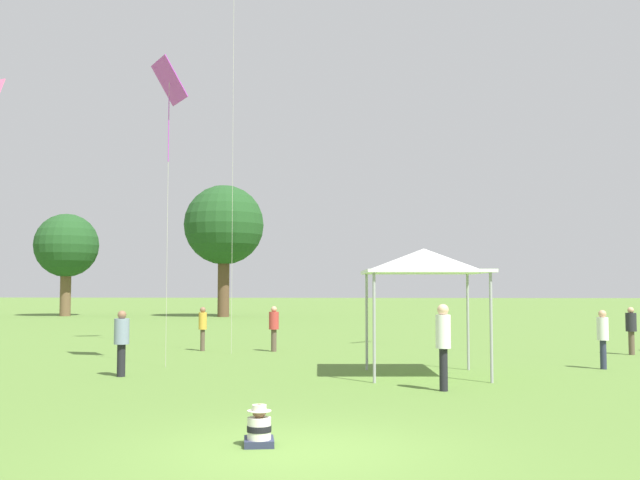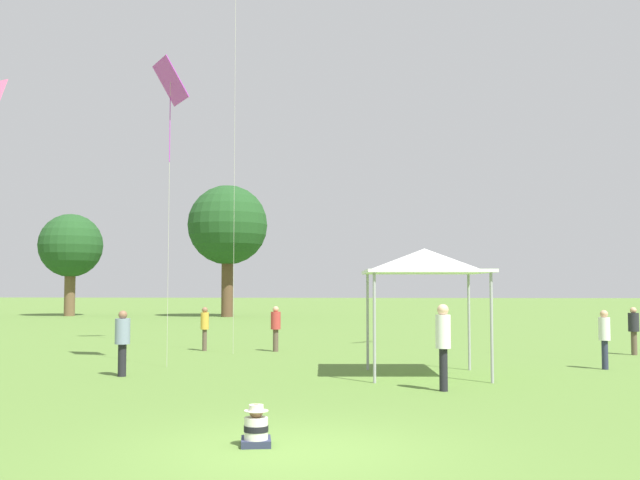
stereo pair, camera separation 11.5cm
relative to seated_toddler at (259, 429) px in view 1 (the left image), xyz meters
The scene contains 12 objects.
ground_plane 0.66m from the seated_toddler, 29.63° to the right, with size 300.00×300.00×0.00m, color #567A33.
seated_toddler is the anchor object (origin of this frame).
person_standing_0 13.00m from the seated_toddler, 53.45° to the left, with size 0.41×0.41×1.59m.
person_standing_1 17.96m from the seated_toddler, 56.30° to the left, with size 0.39×0.39×1.56m.
person_standing_2 15.98m from the seated_toddler, 106.06° to the left, with size 0.37×0.37×1.52m.
person_standing_3 9.12m from the seated_toddler, 120.99° to the left, with size 0.52×0.52×1.63m.
person_standing_4 15.42m from the seated_toddler, 97.13° to the left, with size 0.47×0.47×1.56m.
person_standing_5 6.61m from the seated_toddler, 62.26° to the left, with size 0.45×0.45×1.85m.
canopy_tent 9.33m from the seated_toddler, 71.64° to the left, with size 3.24×3.24×3.18m.
kite_1 13.31m from the seated_toddler, 112.71° to the left, with size 1.29×1.45×8.59m.
distant_tree_0 46.85m from the seated_toddler, 102.32° to the left, with size 6.03×6.03×9.96m.
distant_tree_1 51.31m from the seated_toddler, 116.03° to the left, with size 4.92×4.92×7.93m.
Camera 1 is at (1.11, -10.12, 2.20)m, focal length 42.00 mm.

